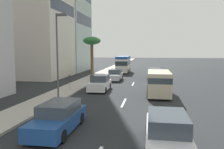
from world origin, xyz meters
name	(u,v)px	position (x,y,z in m)	size (l,w,h in m)	color
ground_plane	(137,77)	(31.50, 0.00, 0.00)	(198.00, 198.00, 0.00)	#26282B
sidewalk_right	(97,76)	(31.50, 6.65, 0.07)	(162.00, 2.73, 0.15)	#B2ADA3
lane_stripe_mid	(124,103)	(12.72, 0.00, 0.01)	(3.20, 0.16, 0.01)	silver
lane_stripe_far	(133,84)	(23.58, 0.00, 0.01)	(3.20, 0.16, 0.01)	silver
car_lead	(100,83)	(18.07, 3.17, 0.80)	(4.35, 1.89, 1.69)	white
van_second	(159,82)	(16.29, -2.97, 1.34)	(5.30, 2.21, 2.33)	beige
car_third	(167,133)	(3.92, -2.85, 0.79)	(4.60, 1.84, 1.67)	silver
car_fourth	(115,75)	(26.81, 2.82, 0.75)	(4.47, 1.84, 1.59)	silver
minibus_fifth	(123,64)	(38.25, 2.94, 1.74)	(6.74, 2.35, 3.18)	silver
car_sixth	(59,117)	(5.49, 2.72, 0.74)	(4.73, 1.85, 1.55)	#1E478C
car_seventh	(154,74)	(29.17, -2.79, 0.79)	(4.73, 1.95, 1.66)	#1E478C
pedestrian_near_lamp	(70,81)	(17.21, 6.26, 1.07)	(0.39, 0.36, 1.67)	beige
palm_tree	(92,43)	(30.45, 7.16, 5.54)	(2.83, 2.83, 6.35)	brown
street_lamp	(58,47)	(12.66, 5.58, 4.59)	(0.24, 0.97, 7.27)	#4C4C51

